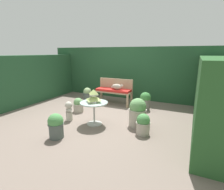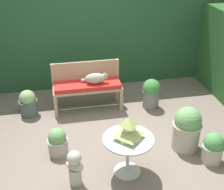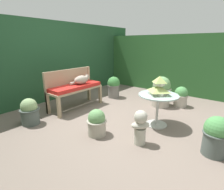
# 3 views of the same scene
# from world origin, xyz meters

# --- Properties ---
(ground) EXTENTS (30.00, 30.00, 0.00)m
(ground) POSITION_xyz_m (0.00, 0.00, 0.00)
(ground) COLOR #75665B
(foliage_hedge_back) EXTENTS (6.40, 1.09, 1.93)m
(foliage_hedge_back) POSITION_xyz_m (0.00, 2.61, 0.96)
(foliage_hedge_back) COLOR #234C2D
(foliage_hedge_back) RESTS_ON ground
(foliage_hedge_left) EXTENTS (0.70, 3.67, 1.64)m
(foliage_hedge_left) POSITION_xyz_m (-2.85, 0.23, 0.82)
(foliage_hedge_left) COLOR #234C2D
(foliage_hedge_left) RESTS_ON ground
(foliage_hedge_right) EXTENTS (0.70, 3.67, 1.64)m
(foliage_hedge_right) POSITION_xyz_m (2.85, 0.23, 0.82)
(foliage_hedge_right) COLOR #285628
(foliage_hedge_right) RESTS_ON ground
(garden_bench) EXTENTS (1.23, 0.44, 0.53)m
(garden_bench) POSITION_xyz_m (-0.02, 1.15, 0.44)
(garden_bench) COLOR tan
(garden_bench) RESTS_ON ground
(bench_backrest) EXTENTS (1.23, 0.06, 0.85)m
(bench_backrest) POSITION_xyz_m (-0.02, 1.35, 0.61)
(bench_backrest) COLOR tan
(bench_backrest) RESTS_ON ground
(cat) EXTENTS (0.47, 0.23, 0.21)m
(cat) POSITION_xyz_m (0.13, 1.12, 0.62)
(cat) COLOR #A89989
(cat) RESTS_ON garden_bench
(patio_table) EXTENTS (0.68, 0.68, 0.56)m
(patio_table) POSITION_xyz_m (0.30, -0.63, 0.44)
(patio_table) COLOR #B7B7B2
(patio_table) RESTS_ON ground
(pagoda_birdhouse) EXTENTS (0.32, 0.32, 0.32)m
(pagoda_birdhouse) POSITION_xyz_m (0.30, -0.63, 0.70)
(pagoda_birdhouse) COLOR beige
(pagoda_birdhouse) RESTS_ON patio_table
(garden_bust) EXTENTS (0.30, 0.29, 0.51)m
(garden_bust) POSITION_xyz_m (-0.42, -0.71, 0.28)
(garden_bust) COLOR #B7B2A3
(garden_bust) RESTS_ON ground
(potted_plant_bench_right) EXTENTS (0.33, 0.33, 0.56)m
(potted_plant_bench_right) POSITION_xyz_m (1.13, 0.99, 0.29)
(potted_plant_bench_right) COLOR slate
(potted_plant_bench_right) RESTS_ON ground
(potted_plant_table_far) EXTENTS (0.44, 0.44, 0.69)m
(potted_plant_table_far) POSITION_xyz_m (1.29, -0.27, 0.35)
(potted_plant_table_far) COLOR #ADA393
(potted_plant_table_far) RESTS_ON ground
(potted_plant_hedge_corner) EXTENTS (0.32, 0.32, 0.43)m
(potted_plant_hedge_corner) POSITION_xyz_m (-0.61, -0.04, 0.21)
(potted_plant_hedge_corner) COLOR #ADA393
(potted_plant_hedge_corner) RESTS_ON ground
(potted_plant_table_near) EXTENTS (0.34, 0.34, 0.48)m
(potted_plant_table_near) POSITION_xyz_m (-1.08, 1.15, 0.24)
(potted_plant_table_near) COLOR #4C5651
(potted_plant_table_near) RESTS_ON ground
(potted_plant_bench_left) EXTENTS (0.33, 0.33, 0.53)m
(potted_plant_bench_left) POSITION_xyz_m (-0.04, -1.59, 0.27)
(potted_plant_bench_left) COLOR #4C5651
(potted_plant_bench_left) RESTS_ON ground
(potted_plant_patio_mid) EXTENTS (0.32, 0.32, 0.46)m
(potted_plant_patio_mid) POSITION_xyz_m (1.53, -0.64, 0.23)
(potted_plant_patio_mid) COLOR #ADA393
(potted_plant_patio_mid) RESTS_ON ground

